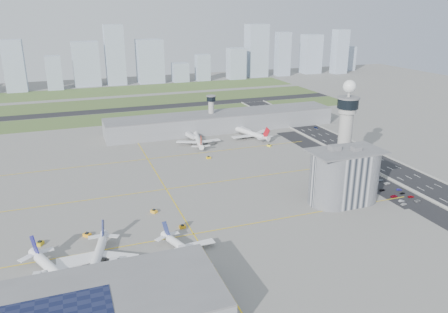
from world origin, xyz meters
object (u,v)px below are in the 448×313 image
object	(u,v)px
airplane_near_b	(97,252)
car_hw_4	(275,115)
tug_1	(87,234)
car_lot_8	(402,193)
jet_bridge_near_1	(112,282)
car_lot_6	(418,201)
jet_bridge_far_0	(187,135)
tug_2	(182,226)
tug_5	(269,145)
car_lot_3	(382,190)
airplane_far_b	(250,130)
jet_bridge_far_1	(241,130)
jet_bridge_near_2	(185,267)
car_lot_5	(368,184)
car_lot_4	(371,185)
control_tower	(346,127)
car_lot_1	(401,201)
car_lot_10	(387,183)
jet_bridge_near_0	(30,299)
car_hw_2	(316,128)
secondary_tower	(211,110)
tug_0	(40,243)
car_hw_1	(363,155)
car_lot_11	(381,180)
car_lot_7	(411,197)
car_lot_2	(394,196)
airplane_far_a	(198,137)
airplane_near_a	(55,267)
car_lot_0	(404,204)
admin_building	(344,176)
tug_3	(154,211)
tug_4	(209,157)
car_lot_9	(399,190)

from	to	relation	value
airplane_near_b	car_hw_4	xyz separation A→B (m)	(195.48, 219.72, -5.28)
tug_1	car_lot_8	bearing A→B (deg)	-50.33
jet_bridge_near_1	car_lot_6	size ratio (longest dim) A/B	3.43
jet_bridge_far_0	tug_2	bearing A→B (deg)	-26.47
tug_5	car_lot_3	size ratio (longest dim) A/B	0.75
airplane_far_b	jet_bridge_far_1	size ratio (longest dim) A/B	3.28
jet_bridge_near_2	car_lot_5	distance (m)	145.53
car_lot_4	car_hw_4	size ratio (longest dim) A/B	0.91
control_tower	car_lot_1	bearing A→B (deg)	-74.90
car_lot_4	car_lot_10	distance (m)	11.74
jet_bridge_near_0	car_hw_2	world-z (taller)	jet_bridge_near_0
secondary_tower	car_lot_3	bearing A→B (deg)	-72.24
tug_2	jet_bridge_near_1	bearing A→B (deg)	-46.42
jet_bridge_far_0	car_hw_2	bearing A→B (deg)	75.42
tug_0	car_lot_10	distance (m)	204.85
jet_bridge_near_1	car_hw_1	size ratio (longest dim) A/B	3.72
tug_0	car_lot_4	world-z (taller)	tug_0
airplane_far_b	car_lot_8	bearing A→B (deg)	177.03
car_lot_4	car_lot_11	bearing A→B (deg)	-60.38
control_tower	tug_0	size ratio (longest dim) A/B	17.92
tug_1	car_lot_7	size ratio (longest dim) A/B	0.91
car_lot_2	tug_0	bearing A→B (deg)	76.34
airplane_far_b	car_lot_4	size ratio (longest dim) A/B	14.40
airplane_far_a	car_lot_10	world-z (taller)	airplane_far_a
car_lot_11	car_hw_2	bearing A→B (deg)	-22.64
jet_bridge_near_0	tug_2	bearing A→B (deg)	-50.71
airplane_near_a	airplane_far_b	world-z (taller)	airplane_far_b
tug_5	airplane_far_a	bearing A→B (deg)	-60.68
airplane_far_a	car_hw_4	size ratio (longest dim) A/B	12.18
airplane_near_b	car_hw_2	bearing A→B (deg)	142.25
tug_1	tug_2	distance (m)	46.80
car_lot_1	car_hw_4	size ratio (longest dim) A/B	0.99
car_lot_0	car_hw_4	size ratio (longest dim) A/B	1.10
admin_building	airplane_far_b	size ratio (longest dim) A/B	0.91
car_lot_7	car_lot_1	bearing A→B (deg)	109.34
airplane_near_a	airplane_far_b	bearing A→B (deg)	111.48
car_lot_1	car_lot_11	size ratio (longest dim) A/B	0.87
airplane_near_a	jet_bridge_near_2	distance (m)	52.74
tug_2	car_lot_11	distance (m)	137.96
jet_bridge_near_2	car_lot_5	bearing A→B (deg)	-58.14
tug_3	car_lot_6	distance (m)	150.92
car_lot_10	jet_bridge_near_1	bearing A→B (deg)	102.69
airplane_near_b	tug_4	world-z (taller)	airplane_near_b
tug_2	car_lot_2	bearing A→B (deg)	86.13
airplane_near_a	car_hw_4	xyz separation A→B (m)	(212.47, 226.15, -5.68)
tug_5	car_hw_1	xyz separation A→B (m)	(56.92, -45.54, -0.28)
jet_bridge_far_0	car_hw_1	size ratio (longest dim) A/B	3.72
car_lot_7	car_lot_9	bearing A→B (deg)	-1.13
tug_3	car_lot_9	size ratio (longest dim) A/B	1.00
secondary_tower	car_lot_10	size ratio (longest dim) A/B	7.21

